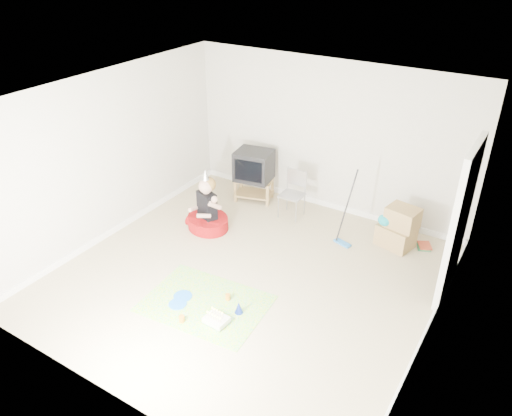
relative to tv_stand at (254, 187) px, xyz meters
The scene contains 16 objects.
ground 2.35m from the tv_stand, 60.28° to the right, with size 5.00×5.00×0.00m, color #BEAD88.
doorway_recess 3.81m from the tv_stand, 12.86° to the right, with size 0.02×0.90×2.05m, color black.
tv_stand is the anchor object (origin of this frame).
crt_tv 0.43m from the tv_stand, 90.00° to the left, with size 0.62×0.52×0.54m, color black.
folding_chair 0.90m from the tv_stand, 11.62° to the right, with size 0.38×0.37×0.83m.
cardboard_boxes 2.70m from the tv_stand, ahead, with size 0.62×0.52×0.67m.
floor_mop 2.05m from the tv_stand, 14.93° to the right, with size 0.30×0.38×1.16m.
book_pile 3.11m from the tv_stand, ahead, with size 0.27×0.30×0.05m.
seated_woman 1.25m from the tv_stand, 95.29° to the right, with size 0.96×0.96×1.07m.
party_mat 3.01m from the tv_stand, 70.28° to the right, with size 1.60×1.16×0.01m, color #DB2E77.
birthday_cake 3.34m from the tv_stand, 66.03° to the right, with size 0.30×0.25×0.14m.
blue_plate_near 2.96m from the tv_stand, 76.87° to the right, with size 0.25×0.25×0.01m, color blue.
blue_plate_far 3.13m from the tv_stand, 76.74° to the right, with size 0.24×0.24×0.01m, color blue.
orange_cup_near 2.88m from the tv_stand, 64.85° to the right, with size 0.07×0.07×0.08m, color orange.
orange_cup_far 3.41m from the tv_stand, 73.37° to the right, with size 0.07×0.07×0.09m, color orange.
blue_party_hat 3.12m from the tv_stand, 61.48° to the right, with size 0.11×0.11×0.16m, color #1830AE.
Camera 1 is at (3.14, -4.81, 4.32)m, focal length 35.00 mm.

